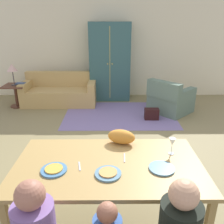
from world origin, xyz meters
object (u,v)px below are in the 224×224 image
(cat, at_px, (121,137))
(couch, at_px, (60,93))
(wine_glass, at_px, (172,143))
(handbag, at_px, (152,114))
(side_table, at_px, (16,93))
(book_lower, at_px, (21,84))
(armchair, at_px, (170,100))
(plate_near_woman, at_px, (162,168))
(plate_near_man, at_px, (54,170))
(armoire, at_px, (110,62))
(book_upper, at_px, (20,83))
(dining_table, at_px, (108,169))
(table_lamp, at_px, (12,68))
(plate_near_child, at_px, (108,174))

(cat, height_order, couch, cat)
(wine_glass, height_order, handbag, wine_glass)
(wine_glass, relative_size, cat, 0.58)
(side_table, xyz_separation_m, handbag, (3.39, -0.90, -0.25))
(book_lower, bearing_deg, couch, 12.77)
(armchair, distance_m, side_table, 3.93)
(wine_glass, xyz_separation_m, handbag, (0.28, 2.74, -0.76))
(plate_near_woman, relative_size, cat, 0.78)
(wine_glass, bearing_deg, handbag, 84.12)
(plate_near_man, bearing_deg, armoire, 83.47)
(cat, relative_size, handbag, 1.00)
(armoire, bearing_deg, side_table, -164.68)
(plate_near_woman, distance_m, side_table, 4.92)
(plate_near_woman, relative_size, wine_glass, 1.34)
(plate_near_man, bearing_deg, book_upper, 114.03)
(armoire, bearing_deg, armchair, -37.12)
(dining_table, height_order, wine_glass, wine_glass)
(plate_near_man, height_order, side_table, plate_near_man)
(side_table, xyz_separation_m, table_lamp, (0.00, 0.00, 0.63))
(cat, bearing_deg, armchair, 81.99)
(armoire, bearing_deg, book_upper, -163.98)
(plate_near_woman, xyz_separation_m, side_table, (-2.95, 3.92, -0.39))
(armoire, xyz_separation_m, book_upper, (-2.29, -0.66, -0.43))
(cat, bearing_deg, dining_table, -93.79)
(armchair, height_order, table_lamp, table_lamp)
(book_lower, bearing_deg, handbag, -16.34)
(wine_glass, xyz_separation_m, couch, (-2.02, 3.90, -0.59))
(armoire, distance_m, table_lamp, 2.53)
(side_table, relative_size, handbag, 1.81)
(dining_table, xyz_separation_m, wine_glass, (0.68, 0.18, 0.20))
(book_upper, bearing_deg, couch, 14.72)
(plate_near_child, xyz_separation_m, plate_near_woman, (0.52, 0.08, 0.00))
(plate_near_child, xyz_separation_m, armchair, (1.47, 3.57, -0.45))
(table_lamp, bearing_deg, cat, -52.83)
(plate_near_woman, distance_m, book_upper, 4.83)
(armchair, xyz_separation_m, armoire, (-1.46, 1.11, 0.73))
(couch, bearing_deg, plate_near_child, -72.56)
(plate_near_child, bearing_deg, book_upper, 119.60)
(wine_glass, relative_size, handbag, 0.58)
(cat, distance_m, book_upper, 4.20)
(wine_glass, relative_size, armoire, 0.09)
(side_table, height_order, handbag, side_table)
(armchair, bearing_deg, armoire, 142.88)
(cat, height_order, book_upper, cat)
(plate_near_man, distance_m, plate_near_child, 0.52)
(plate_near_man, relative_size, cat, 0.78)
(wine_glass, bearing_deg, plate_near_child, -152.03)
(armoire, relative_size, handbag, 6.56)
(wine_glass, distance_m, side_table, 4.82)
(plate_near_child, height_order, table_lamp, table_lamp)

